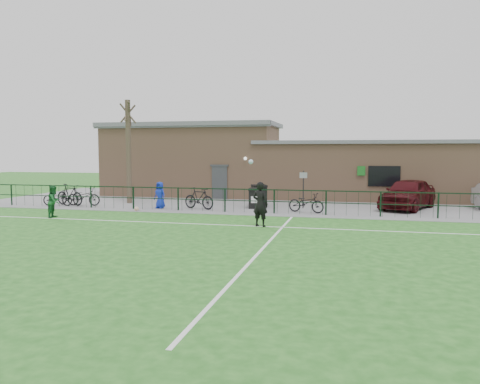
% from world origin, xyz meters
% --- Properties ---
extents(ground, '(90.00, 90.00, 0.00)m').
position_xyz_m(ground, '(0.00, 0.00, 0.00)').
color(ground, '#1F5B1A').
rests_on(ground, ground).
extents(paving_strip, '(34.00, 13.00, 0.02)m').
position_xyz_m(paving_strip, '(0.00, 13.50, 0.01)').
color(paving_strip, slate).
rests_on(paving_strip, ground).
extents(pitch_line_touch, '(28.00, 0.10, 0.01)m').
position_xyz_m(pitch_line_touch, '(0.00, 7.80, 0.00)').
color(pitch_line_touch, white).
rests_on(pitch_line_touch, ground).
extents(pitch_line_mid, '(28.00, 0.10, 0.01)m').
position_xyz_m(pitch_line_mid, '(0.00, 4.00, 0.00)').
color(pitch_line_mid, white).
rests_on(pitch_line_mid, ground).
extents(pitch_line_perp, '(0.10, 16.00, 0.01)m').
position_xyz_m(pitch_line_perp, '(2.00, 0.00, 0.00)').
color(pitch_line_perp, white).
rests_on(pitch_line_perp, ground).
extents(perimeter_fence, '(28.00, 0.10, 1.20)m').
position_xyz_m(perimeter_fence, '(0.00, 8.00, 0.60)').
color(perimeter_fence, black).
rests_on(perimeter_fence, ground).
extents(bare_tree, '(0.30, 0.30, 6.00)m').
position_xyz_m(bare_tree, '(-8.00, 10.50, 3.00)').
color(bare_tree, '#423428').
rests_on(bare_tree, ground).
extents(wheelie_bin_left, '(0.99, 1.04, 1.09)m').
position_xyz_m(wheelie_bin_left, '(-0.31, 10.80, 0.57)').
color(wheelie_bin_left, black).
rests_on(wheelie_bin_left, paving_strip).
extents(wheelie_bin_right, '(0.72, 0.80, 0.99)m').
position_xyz_m(wheelie_bin_right, '(-0.29, 9.77, 0.52)').
color(wheelie_bin_right, black).
rests_on(wheelie_bin_right, paving_strip).
extents(sign_post, '(0.07, 0.07, 2.00)m').
position_xyz_m(sign_post, '(2.17, 10.39, 1.02)').
color(sign_post, black).
rests_on(sign_post, paving_strip).
extents(car_maroon, '(3.65, 5.12, 1.62)m').
position_xyz_m(car_maroon, '(7.55, 11.38, 0.83)').
color(car_maroon, '#400B0F').
rests_on(car_maroon, paving_strip).
extents(bicycle_a, '(1.77, 0.75, 0.91)m').
position_xyz_m(bicycle_a, '(-11.29, 8.35, 0.47)').
color(bicycle_a, black).
rests_on(bicycle_a, paving_strip).
extents(bicycle_b, '(2.07, 1.07, 1.20)m').
position_xyz_m(bicycle_b, '(-10.74, 8.67, 0.62)').
color(bicycle_b, black).
rests_on(bicycle_b, paving_strip).
extents(bicycle_c, '(1.97, 0.85, 1.01)m').
position_xyz_m(bicycle_c, '(-9.91, 8.75, 0.52)').
color(bicycle_c, black).
rests_on(bicycle_c, paving_strip).
extents(bicycle_d, '(1.95, 1.13, 1.13)m').
position_xyz_m(bicycle_d, '(-3.12, 8.74, 0.58)').
color(bicycle_d, black).
rests_on(bicycle_d, paving_strip).
extents(bicycle_e, '(1.97, 1.19, 0.98)m').
position_xyz_m(bicycle_e, '(2.49, 8.67, 0.51)').
color(bicycle_e, black).
rests_on(bicycle_e, paving_strip).
extents(spectator_child, '(0.79, 0.64, 1.41)m').
position_xyz_m(spectator_child, '(-5.25, 8.57, 0.73)').
color(spectator_child, '#132BB5').
rests_on(spectator_child, paving_strip).
extents(goalkeeper_kick, '(1.47, 3.09, 2.68)m').
position_xyz_m(goalkeeper_kick, '(1.07, 4.05, 0.95)').
color(goalkeeper_kick, black).
rests_on(goalkeeper_kick, ground).
extents(outfield_player, '(0.66, 0.79, 1.47)m').
position_xyz_m(outfield_player, '(-8.67, 4.33, 0.74)').
color(outfield_player, '#1A5B28').
rests_on(outfield_player, ground).
extents(ball_ground, '(0.23, 0.23, 0.23)m').
position_xyz_m(ball_ground, '(-6.02, 7.37, 0.11)').
color(ball_ground, white).
rests_on(ball_ground, ground).
extents(clubhouse, '(24.25, 5.40, 4.96)m').
position_xyz_m(clubhouse, '(-0.88, 16.50, 2.22)').
color(clubhouse, '#A87D5E').
rests_on(clubhouse, ground).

